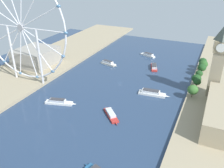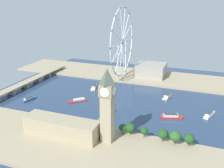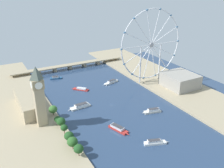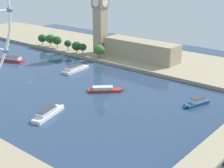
{
  "view_description": "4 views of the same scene",
  "coord_description": "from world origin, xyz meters",
  "px_view_note": "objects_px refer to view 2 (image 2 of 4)",
  "views": [
    {
      "loc": [
        -99.64,
        241.15,
        128.18
      ],
      "look_at": [
        -5.1,
        34.37,
        15.33
      ],
      "focal_mm": 38.54,
      "sensor_mm": 36.0,
      "label": 1
    },
    {
      "loc": [
        -304.07,
        -90.17,
        139.45
      ],
      "look_at": [
        24.82,
        34.17,
        15.86
      ],
      "focal_mm": 39.5,
      "sensor_mm": 36.0,
      "label": 2
    },
    {
      "loc": [
        -152.67,
        -280.57,
        168.65
      ],
      "look_at": [
        18.81,
        32.12,
        16.49
      ],
      "focal_mm": 39.5,
      "sensor_mm": 36.0,
      "label": 3
    },
    {
      "loc": [
        165.65,
        231.9,
        93.49
      ],
      "look_at": [
        -18.54,
        77.54,
        8.49
      ],
      "focal_mm": 53.87,
      "sensor_mm": 36.0,
      "label": 4
    }
  ],
  "objects_px": {
    "clock_tower": "(107,105)",
    "tour_boat_3": "(210,114)",
    "riverside_hall": "(151,70)",
    "tour_boat_2": "(109,113)",
    "parliament_block": "(61,127)",
    "ferris_wheel": "(122,42)",
    "tour_boat_5": "(94,87)",
    "tour_boat_6": "(78,100)",
    "tour_boat_0": "(172,116)",
    "tour_boat_4": "(29,99)",
    "river_bridge": "(24,84)",
    "tour_boat_1": "(168,96)"
  },
  "relations": [
    {
      "from": "river_bridge",
      "to": "tour_boat_1",
      "type": "distance_m",
      "value": 229.02
    },
    {
      "from": "clock_tower",
      "to": "parliament_block",
      "type": "relative_size",
      "value": 0.93
    },
    {
      "from": "riverside_hall",
      "to": "tour_boat_5",
      "type": "height_order",
      "value": "riverside_hall"
    },
    {
      "from": "clock_tower",
      "to": "tour_boat_3",
      "type": "distance_m",
      "value": 145.02
    },
    {
      "from": "clock_tower",
      "to": "tour_boat_0",
      "type": "distance_m",
      "value": 102.52
    },
    {
      "from": "tour_boat_1",
      "to": "tour_boat_3",
      "type": "xyz_separation_m",
      "value": [
        -40.43,
        -58.0,
        -0.21
      ]
    },
    {
      "from": "parliament_block",
      "to": "tour_boat_2",
      "type": "distance_m",
      "value": 73.21
    },
    {
      "from": "tour_boat_6",
      "to": "tour_boat_2",
      "type": "bearing_deg",
      "value": 113.55
    },
    {
      "from": "tour_boat_0",
      "to": "tour_boat_1",
      "type": "xyz_separation_m",
      "value": [
        62.79,
        14.52,
        0.16
      ]
    },
    {
      "from": "tour_boat_4",
      "to": "tour_boat_5",
      "type": "relative_size",
      "value": 0.72
    },
    {
      "from": "ferris_wheel",
      "to": "tour_boat_6",
      "type": "distance_m",
      "value": 138.9
    },
    {
      "from": "river_bridge",
      "to": "tour_boat_0",
      "type": "relative_size",
      "value": 7.43
    },
    {
      "from": "riverside_hall",
      "to": "tour_boat_6",
      "type": "bearing_deg",
      "value": 154.17
    },
    {
      "from": "parliament_block",
      "to": "ferris_wheel",
      "type": "height_order",
      "value": "ferris_wheel"
    },
    {
      "from": "river_bridge",
      "to": "ferris_wheel",
      "type": "bearing_deg",
      "value": -53.14
    },
    {
      "from": "tour_boat_3",
      "to": "tour_boat_4",
      "type": "bearing_deg",
      "value": 119.66
    },
    {
      "from": "tour_boat_2",
      "to": "riverside_hall",
      "type": "bearing_deg",
      "value": 170.07
    },
    {
      "from": "clock_tower",
      "to": "tour_boat_0",
      "type": "relative_size",
      "value": 2.44
    },
    {
      "from": "parliament_block",
      "to": "tour_boat_2",
      "type": "bearing_deg",
      "value": -21.86
    },
    {
      "from": "tour_boat_0",
      "to": "tour_boat_3",
      "type": "relative_size",
      "value": 1.09
    },
    {
      "from": "tour_boat_0",
      "to": "tour_boat_5",
      "type": "relative_size",
      "value": 0.93
    },
    {
      "from": "parliament_block",
      "to": "riverside_hall",
      "type": "xyz_separation_m",
      "value": [
        238.9,
        -42.42,
        1.74
      ]
    },
    {
      "from": "river_bridge",
      "to": "tour_boat_4",
      "type": "xyz_separation_m",
      "value": [
        -41.16,
        -40.86,
        -4.63
      ]
    },
    {
      "from": "tour_boat_2",
      "to": "ferris_wheel",
      "type": "bearing_deg",
      "value": -172.58
    },
    {
      "from": "parliament_block",
      "to": "riverside_hall",
      "type": "bearing_deg",
      "value": -10.07
    },
    {
      "from": "ferris_wheel",
      "to": "riverside_hall",
      "type": "bearing_deg",
      "value": -59.26
    },
    {
      "from": "ferris_wheel",
      "to": "tour_boat_2",
      "type": "xyz_separation_m",
      "value": [
        -143.88,
        -31.15,
        -63.87
      ]
    },
    {
      "from": "parliament_block",
      "to": "tour_boat_3",
      "type": "relative_size",
      "value": 2.87
    },
    {
      "from": "clock_tower",
      "to": "ferris_wheel",
      "type": "height_order",
      "value": "ferris_wheel"
    },
    {
      "from": "tour_boat_1",
      "to": "tour_boat_5",
      "type": "relative_size",
      "value": 0.84
    },
    {
      "from": "parliament_block",
      "to": "tour_boat_4",
      "type": "height_order",
      "value": "parliament_block"
    },
    {
      "from": "clock_tower",
      "to": "tour_boat_4",
      "type": "height_order",
      "value": "clock_tower"
    },
    {
      "from": "river_bridge",
      "to": "tour_boat_3",
      "type": "relative_size",
      "value": 8.1
    },
    {
      "from": "clock_tower",
      "to": "tour_boat_4",
      "type": "bearing_deg",
      "value": 67.2
    },
    {
      "from": "ferris_wheel",
      "to": "tour_boat_2",
      "type": "height_order",
      "value": "ferris_wheel"
    },
    {
      "from": "tour_boat_0",
      "to": "tour_boat_3",
      "type": "bearing_deg",
      "value": 8.79
    },
    {
      "from": "tour_boat_5",
      "to": "tour_boat_6",
      "type": "distance_m",
      "value": 58.07
    },
    {
      "from": "tour_boat_0",
      "to": "tour_boat_2",
      "type": "height_order",
      "value": "tour_boat_2"
    },
    {
      "from": "riverside_hall",
      "to": "tour_boat_2",
      "type": "bearing_deg",
      "value": 174.87
    },
    {
      "from": "tour_boat_2",
      "to": "tour_boat_5",
      "type": "relative_size",
      "value": 1.04
    },
    {
      "from": "parliament_block",
      "to": "tour_boat_6",
      "type": "relative_size",
      "value": 3.3
    },
    {
      "from": "riverside_hall",
      "to": "tour_boat_3",
      "type": "relative_size",
      "value": 1.81
    },
    {
      "from": "parliament_block",
      "to": "riverside_hall",
      "type": "distance_m",
      "value": 242.64
    },
    {
      "from": "riverside_hall",
      "to": "parliament_block",
      "type": "bearing_deg",
      "value": 169.93
    },
    {
      "from": "tour_boat_3",
      "to": "river_bridge",
      "type": "bearing_deg",
      "value": 110.1
    },
    {
      "from": "riverside_hall",
      "to": "tour_boat_2",
      "type": "xyz_separation_m",
      "value": [
        -171.57,
        15.41,
        -11.6
      ]
    },
    {
      "from": "tour_boat_5",
      "to": "tour_boat_6",
      "type": "bearing_deg",
      "value": -13.36
    },
    {
      "from": "riverside_hall",
      "to": "ferris_wheel",
      "type": "bearing_deg",
      "value": 120.74
    },
    {
      "from": "parliament_block",
      "to": "tour_boat_4",
      "type": "relative_size",
      "value": 3.44
    },
    {
      "from": "riverside_hall",
      "to": "tour_boat_0",
      "type": "distance_m",
      "value": 164.56
    }
  ]
}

